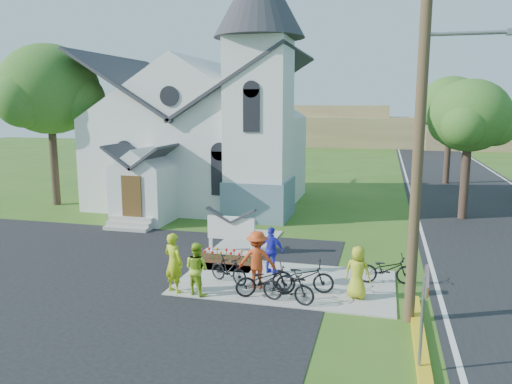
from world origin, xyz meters
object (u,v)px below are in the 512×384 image
(utility_pole, at_px, (423,121))
(cyclist_3, at_px, (257,260))
(church_sign, at_px, (231,228))
(bike_1, at_px, (229,269))
(stop_sign, at_px, (425,296))
(cyclist_2, at_px, (272,250))
(bike_4, at_px, (387,269))
(cyclist_1, at_px, (197,268))
(cyclist_4, at_px, (358,272))
(bike_0, at_px, (266,280))
(cyclist_0, at_px, (174,263))
(bike_3, at_px, (288,287))
(bike_2, at_px, (303,276))

(utility_pole, xyz_separation_m, cyclist_3, (-4.65, 1.28, -4.43))
(church_sign, bearing_deg, bike_1, -74.30)
(stop_sign, distance_m, cyclist_2, 7.17)
(bike_1, bearing_deg, utility_pole, -80.27)
(bike_4, bearing_deg, stop_sign, 179.55)
(cyclist_1, bearing_deg, utility_pole, -162.14)
(stop_sign, relative_size, cyclist_4, 1.54)
(church_sign, xyz_separation_m, cyclist_4, (5.04, -3.50, -0.17))
(bike_4, bearing_deg, bike_0, 111.12)
(church_sign, distance_m, stop_sign, 9.97)
(bike_4, bearing_deg, cyclist_3, 101.25)
(church_sign, xyz_separation_m, utility_pole, (6.56, -4.70, 4.38))
(cyclist_1, distance_m, cyclist_3, 1.93)
(cyclist_0, bearing_deg, cyclist_1, -159.13)
(bike_0, xyz_separation_m, cyclist_3, (-0.42, 0.59, 0.43))
(bike_3, bearing_deg, cyclist_3, 61.68)
(church_sign, bearing_deg, bike_0, -59.81)
(stop_sign, xyz_separation_m, bike_3, (-3.53, 3.00, -1.24))
(stop_sign, bearing_deg, church_sign, 131.88)
(cyclist_1, bearing_deg, bike_0, -149.04)
(stop_sign, xyz_separation_m, cyclist_4, (-1.59, 3.90, -0.93))
(bike_4, bearing_deg, cyclist_0, 102.21)
(stop_sign, bearing_deg, bike_0, 141.79)
(bike_2, bearing_deg, bike_1, 79.70)
(cyclist_3, bearing_deg, church_sign, -69.55)
(church_sign, relative_size, cyclist_2, 1.35)
(cyclist_1, bearing_deg, bike_4, -136.53)
(bike_0, height_order, cyclist_2, cyclist_2)
(stop_sign, height_order, cyclist_3, stop_sign)
(church_sign, distance_m, cyclist_3, 3.93)
(stop_sign, relative_size, cyclist_3, 1.34)
(utility_pole, bearing_deg, bike_0, 170.84)
(bike_3, bearing_deg, bike_2, -5.24)
(utility_pole, bearing_deg, cyclist_0, 177.57)
(utility_pole, xyz_separation_m, cyclist_1, (-6.31, 0.30, -4.54))
(utility_pole, relative_size, bike_2, 5.21)
(bike_3, bearing_deg, bike_1, 73.20)
(bike_0, relative_size, cyclist_2, 1.15)
(bike_2, distance_m, cyclist_4, 1.69)
(bike_2, bearing_deg, bike_3, 158.05)
(stop_sign, bearing_deg, cyclist_4, 112.19)
(church_sign, bearing_deg, cyclist_3, -60.77)
(utility_pole, height_order, cyclist_2, utility_pole)
(church_sign, height_order, cyclist_4, church_sign)
(cyclist_2, bearing_deg, cyclist_1, 67.05)
(church_sign, xyz_separation_m, cyclist_0, (-0.50, -4.40, -0.04))
(utility_pole, height_order, cyclist_4, utility_pole)
(cyclist_4, bearing_deg, utility_pole, 157.02)
(cyclist_2, bearing_deg, church_sign, -30.15)
(bike_3, bearing_deg, church_sign, 46.26)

